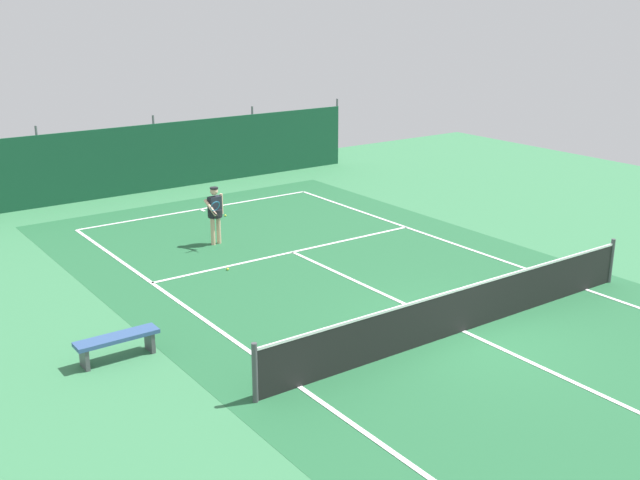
% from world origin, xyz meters
% --- Properties ---
extents(ground_plane, '(36.00, 36.00, 0.00)m').
position_xyz_m(ground_plane, '(0.00, 0.00, 0.00)').
color(ground_plane, '#387A4C').
extents(court_surface, '(11.02, 26.60, 0.01)m').
position_xyz_m(court_surface, '(0.00, 0.00, 0.00)').
color(court_surface, '#236038').
rests_on(court_surface, ground).
extents(tennis_net, '(10.12, 0.10, 1.10)m').
position_xyz_m(tennis_net, '(0.00, 0.00, 0.51)').
color(tennis_net, black).
rests_on(tennis_net, ground).
extents(back_fence, '(16.30, 0.98, 2.70)m').
position_xyz_m(back_fence, '(-0.00, 15.69, 0.67)').
color(back_fence, '#14472D').
rests_on(back_fence, ground).
extents(tennis_player, '(0.65, 0.79, 1.64)m').
position_xyz_m(tennis_player, '(-1.34, 8.27, 0.96)').
color(tennis_player, '#D8AD8C').
rests_on(tennis_player, ground).
extents(tennis_ball_near_player, '(0.07, 0.07, 0.07)m').
position_xyz_m(tennis_ball_near_player, '(-2.15, 6.15, 0.03)').
color(tennis_ball_near_player, '#CCDB33').
rests_on(tennis_ball_near_player, ground).
extents(tennis_ball_midcourt, '(0.07, 0.07, 0.07)m').
position_xyz_m(tennis_ball_midcourt, '(0.26, 10.66, 0.03)').
color(tennis_ball_midcourt, '#CCDB33').
rests_on(tennis_ball_midcourt, ground).
extents(parked_car, '(2.42, 4.40, 1.68)m').
position_xyz_m(parked_car, '(-0.38, 18.04, 0.84)').
color(parked_car, navy).
rests_on(parked_car, ground).
extents(courtside_bench, '(1.60, 0.40, 0.49)m').
position_xyz_m(courtside_bench, '(-6.31, 2.93, 0.37)').
color(courtside_bench, '#335184').
rests_on(courtside_bench, ground).
extents(water_bottle, '(0.08, 0.08, 0.24)m').
position_xyz_m(water_bottle, '(5.86, 1.39, 0.12)').
color(water_bottle, '#338CD8').
rests_on(water_bottle, ground).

